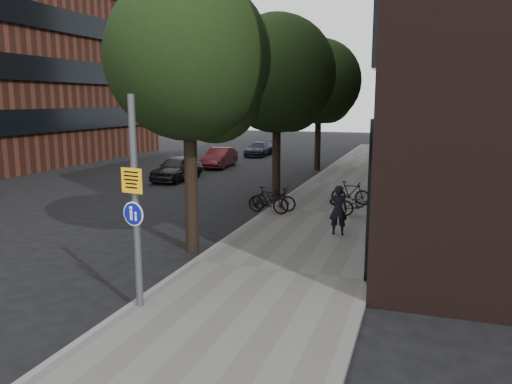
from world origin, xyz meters
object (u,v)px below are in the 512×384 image
at_px(parked_bike_facade_near, 362,205).
at_px(parked_car_near, 177,168).
at_px(signpost, 136,203).
at_px(pedestrian, 338,210).

distance_m(parked_bike_facade_near, parked_car_near, 12.07).
bearing_deg(parked_car_near, signpost, -64.36).
bearing_deg(pedestrian, signpost, 62.72).
xyz_separation_m(signpost, parked_bike_facade_near, (3.31, 9.22, -1.66)).
relative_size(pedestrian, parked_bike_facade_near, 0.90).
height_order(pedestrian, parked_car_near, pedestrian).
bearing_deg(pedestrian, parked_bike_facade_near, -103.35).
xyz_separation_m(pedestrian, parked_car_near, (-9.97, 8.68, -0.24)).
height_order(parked_bike_facade_near, parked_car_near, parked_car_near).
bearing_deg(parked_bike_facade_near, pedestrian, 172.65).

